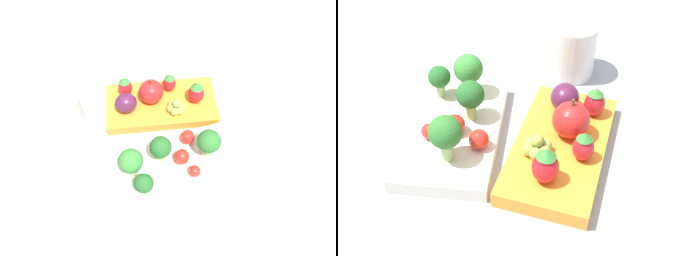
# 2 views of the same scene
# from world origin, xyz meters

# --- Properties ---
(ground_plane) EXTENTS (4.00, 4.00, 0.00)m
(ground_plane) POSITION_xyz_m (0.00, 0.00, 0.00)
(ground_plane) COLOR #939EB2
(bento_box_savoury) EXTENTS (0.23, 0.14, 0.02)m
(bento_box_savoury) POSITION_xyz_m (0.01, 0.07, 0.01)
(bento_box_savoury) COLOR silver
(bento_box_savoury) RESTS_ON ground_plane
(bento_box_fruit) EXTENTS (0.23, 0.14, 0.02)m
(bento_box_fruit) POSITION_xyz_m (0.01, -0.07, 0.01)
(bento_box_fruit) COLOR orange
(bento_box_fruit) RESTS_ON ground_plane
(broccoli_floret_0) EXTENTS (0.04, 0.04, 0.06)m
(broccoli_floret_0) POSITION_xyz_m (0.09, 0.07, 0.06)
(broccoli_floret_0) COLOR #93B770
(broccoli_floret_0) RESTS_ON bento_box_savoury
(broccoli_floret_1) EXTENTS (0.04, 0.04, 0.06)m
(broccoli_floret_1) POSITION_xyz_m (0.03, 0.05, 0.06)
(broccoli_floret_1) COLOR #93B770
(broccoli_floret_1) RESTS_ON bento_box_savoury
(broccoli_floret_2) EXTENTS (0.03, 0.03, 0.05)m
(broccoli_floret_2) POSITION_xyz_m (0.07, 0.11, 0.05)
(broccoli_floret_2) COLOR #93B770
(broccoli_floret_2) RESTS_ON bento_box_savoury
(broccoli_floret_3) EXTENTS (0.04, 0.04, 0.06)m
(broccoli_floret_3) POSITION_xyz_m (-0.05, 0.06, 0.06)
(broccoli_floret_3) COLOR #93B770
(broccoli_floret_3) RESTS_ON bento_box_savoury
(cherry_tomato_0) EXTENTS (0.02, 0.02, 0.02)m
(cherry_tomato_0) POSITION_xyz_m (-0.02, 0.10, 0.03)
(cherry_tomato_0) COLOR red
(cherry_tomato_0) RESTS_ON bento_box_savoury
(cherry_tomato_1) EXTENTS (0.03, 0.03, 0.03)m
(cherry_tomato_1) POSITION_xyz_m (-0.00, 0.07, 0.03)
(cherry_tomato_1) COLOR red
(cherry_tomato_1) RESTS_ON bento_box_savoury
(cherry_tomato_2) EXTENTS (0.03, 0.03, 0.03)m
(cherry_tomato_2) POSITION_xyz_m (-0.02, 0.03, 0.03)
(cherry_tomato_2) COLOR red
(cherry_tomato_2) RESTS_ON bento_box_savoury
(apple) EXTENTS (0.05, 0.05, 0.06)m
(apple) POSITION_xyz_m (0.03, -0.08, 0.05)
(apple) COLOR red
(apple) RESTS_ON bento_box_fruit
(strawberry_0) EXTENTS (0.03, 0.03, 0.05)m
(strawberry_0) POSITION_xyz_m (-0.06, -0.06, 0.04)
(strawberry_0) COLOR red
(strawberry_0) RESTS_ON bento_box_fruit
(strawberry_1) EXTENTS (0.03, 0.03, 0.04)m
(strawberry_1) POSITION_xyz_m (-0.01, -0.10, 0.04)
(strawberry_1) COLOR red
(strawberry_1) RESTS_ON bento_box_fruit
(strawberry_2) EXTENTS (0.03, 0.03, 0.04)m
(strawberry_2) POSITION_xyz_m (0.07, -0.11, 0.04)
(strawberry_2) COLOR red
(strawberry_2) RESTS_ON bento_box_fruit
(plum) EXTENTS (0.04, 0.04, 0.04)m
(plum) POSITION_xyz_m (0.08, -0.07, 0.04)
(plum) COLOR #511E42
(plum) RESTS_ON bento_box_fruit
(grape_cluster) EXTENTS (0.04, 0.04, 0.03)m
(grape_cluster) POSITION_xyz_m (-0.02, -0.04, 0.03)
(grape_cluster) COLOR #8EA84C
(grape_cluster) RESTS_ON bento_box_fruit
(drinking_cup) EXTENTS (0.08, 0.08, 0.09)m
(drinking_cup) POSITION_xyz_m (0.20, -0.06, 0.04)
(drinking_cup) COLOR silver
(drinking_cup) RESTS_ON ground_plane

